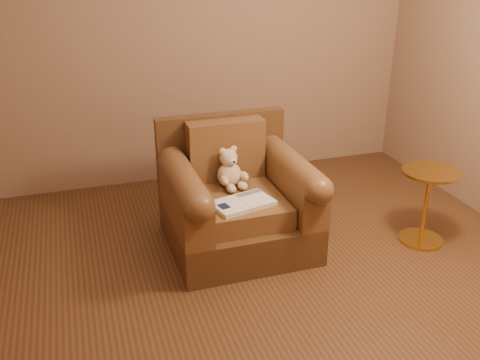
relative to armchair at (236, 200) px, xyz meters
name	(u,v)px	position (x,y,z in m)	size (l,w,h in m)	color
floor	(276,290)	(0.06, -0.66, -0.34)	(4.00, 4.00, 0.00)	#54331D
room	(286,11)	(0.06, -0.66, 1.37)	(4.02, 4.02, 2.71)	#8D6D56
armchair	(236,200)	(0.00, 0.00, 0.00)	(0.99, 0.94, 0.88)	#4D3019
teddy_bear	(230,172)	(-0.02, 0.08, 0.19)	(0.22, 0.25, 0.30)	beige
guidebook	(243,203)	(-0.03, -0.25, 0.10)	(0.45, 0.33, 0.03)	beige
side_table	(426,204)	(1.32, -0.41, -0.04)	(0.41, 0.41, 0.57)	gold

